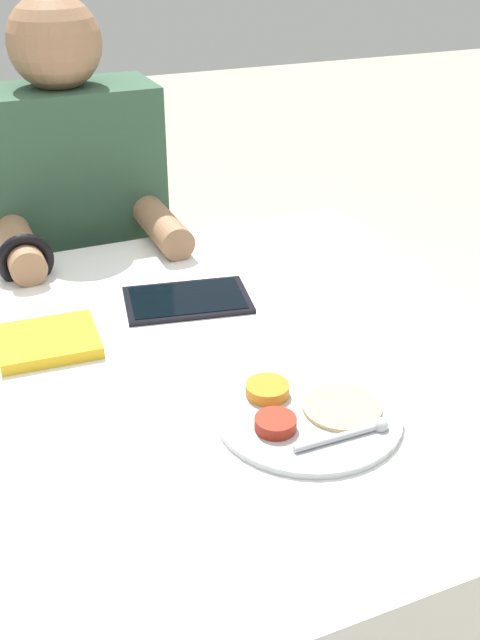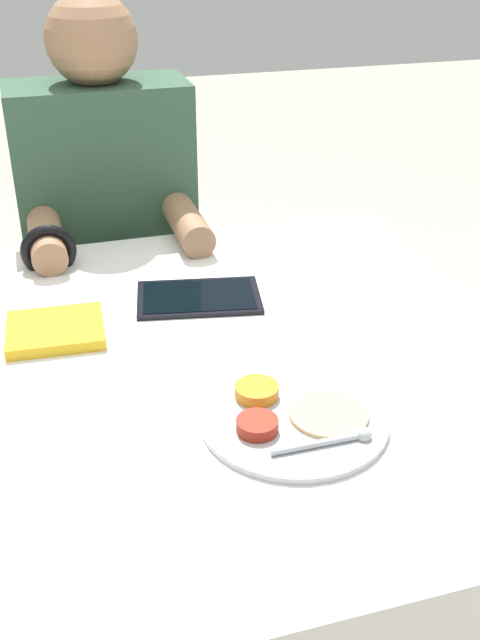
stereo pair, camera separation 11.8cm
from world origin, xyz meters
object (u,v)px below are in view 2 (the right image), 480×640
Objects in this scene: thali_tray at (292,417)px; person_diner at (113,281)px; red_notebook at (56,331)px; tablet_device at (199,297)px.

person_diner reaches higher than thali_tray.
thali_tray is 0.21× the size of person_diner.
red_notebook is 0.68× the size of tablet_device.
thali_tray is 1.08× the size of tablet_device.
red_notebook is at bearing -167.29° from tablet_device.
red_notebook is 0.59m from person_diner.
person_diner is (-0.10, 0.48, -0.18)m from tablet_device.
tablet_device is (-0.04, 0.40, -0.00)m from thali_tray.
thali_tray is at bearing -48.46° from red_notebook.
red_notebook reaches higher than tablet_device.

